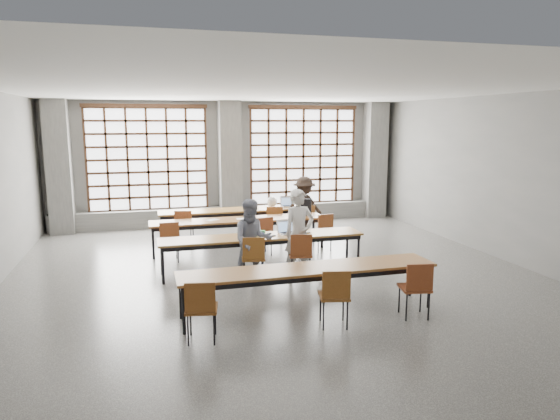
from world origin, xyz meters
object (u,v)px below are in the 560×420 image
Objects in this scene: chair_near_left at (201,305)px; plastic_bag at (272,202)px; desk_row_b at (239,222)px; student_male at (299,234)px; chair_back_right at (306,218)px; green_box at (259,233)px; laptop_front at (287,230)px; chair_mid_right at (323,228)px; chair_near_right at (417,284)px; desk_row_a at (238,212)px; mouse at (309,232)px; desk_row_d at (309,272)px; chair_back_mid at (274,220)px; chair_front_left at (253,254)px; chair_mid_centre at (263,232)px; chair_near_mid at (335,292)px; backpack at (304,207)px; laptop_back at (288,204)px; red_pouch at (201,305)px; student_back at (304,207)px; phone at (272,236)px; desk_row_c at (262,239)px; chair_back_left at (184,224)px; chair_mid_left at (169,237)px; chair_front_right at (300,251)px; student_female at (253,240)px.

plastic_bag is (2.53, 6.06, 0.34)m from chair_near_left.
student_male is at bearing -72.28° from desk_row_b.
chair_near_left is 0.52× the size of student_male.
chair_back_right is 2.96m from green_box.
chair_mid_right is at bearing 42.52° from laptop_front.
plastic_bag reaches higher than chair_near_right.
chair_back_right and chair_near_right have the same top height.
mouse is (0.85, -3.10, 0.08)m from desk_row_a.
plastic_bag is (-0.70, 0.68, 0.34)m from chair_back_right.
chair_back_mid is (0.70, 4.75, -0.13)m from desk_row_d.
chair_back_right and chair_front_left have the same top height.
chair_back_mid and chair_mid_centre have the same top height.
chair_near_left and chair_near_mid have the same top height.
plastic_bag is at bearing 80.50° from chair_back_mid.
backpack reaches higher than chair_mid_right.
chair_back_mid is at bearing 84.54° from chair_near_mid.
mouse is at bearing -98.87° from laptop_back.
red_pouch is at bearing -116.11° from laptop_back.
chair_back_right is 2.59m from mouse.
backpack is (0.02, -1.35, 0.14)m from laptop_back.
student_back reaches higher than desk_row_b.
student_male reaches higher than chair_near_mid.
laptop_front is at bearing -98.71° from plastic_bag.
desk_row_c is at bearing 150.95° from phone.
chair_back_left is 5.31m from red_pouch.
chair_mid_right is (3.41, 0.00, 0.00)m from chair_mid_left.
chair_back_right is at bearing 70.07° from chair_front_right.
chair_mid_centre is 1.81m from chair_front_right.
desk_row_a is at bearing 158.56° from chair_back_right.
mouse is (0.41, -0.13, -0.04)m from laptop_front.
chair_back_right is 3.67m from chair_mid_left.
chair_near_left is at bearing -113.83° from chair_mid_centre.
chair_back_mid is 5.90m from chair_near_left.
chair_back_left is 5.64m from chair_near_mid.
chair_mid_left is 1.00× the size of chair_mid_right.
backpack is (2.99, 4.77, 0.39)m from chair_near_left.
chair_front_right is 3.92m from laptop_back.
chair_mid_right is at bearing 39.95° from phone.
chair_mid_centre is at bearing 91.29° from chair_near_mid.
chair_front_left is 3.80m from student_back.
student_female is 0.63m from green_box.
chair_back_mid is at bearing 33.08° from desk_row_b.
student_female is 2.66m from red_pouch.
red_pouch is at bearing 177.65° from chair_near_mid.
laptop_front is (-1.16, -2.47, 0.01)m from student_back.
student_back is 6.25× the size of green_box.
chair_near_mid is at bearing -103.89° from chair_back_right.
laptop_back is at bearing 32.57° from chair_mid_left.
student_female is at bearing -113.32° from green_box.
chair_back_left is 8.98× the size of mouse.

